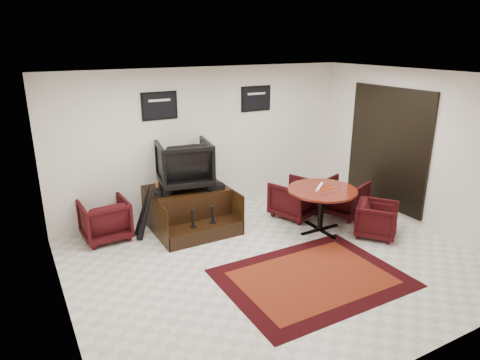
# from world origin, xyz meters

# --- Properties ---
(ground) EXTENTS (6.00, 6.00, 0.00)m
(ground) POSITION_xyz_m (0.00, 0.00, 0.00)
(ground) COLOR silver
(ground) RESTS_ON ground
(room_shell) EXTENTS (6.02, 5.02, 2.81)m
(room_shell) POSITION_xyz_m (0.41, 0.12, 1.79)
(room_shell) COLOR white
(room_shell) RESTS_ON ground
(area_rug) EXTENTS (2.55, 1.92, 0.01)m
(area_rug) POSITION_xyz_m (0.19, -0.65, 0.01)
(area_rug) COLOR black
(area_rug) RESTS_ON ground
(shine_podium) EXTENTS (1.39, 1.44, 0.72)m
(shine_podium) POSITION_xyz_m (-0.65, 1.91, 0.33)
(shine_podium) COLOR black
(shine_podium) RESTS_ON ground
(shine_chair) EXTENTS (1.06, 1.01, 0.95)m
(shine_chair) POSITION_xyz_m (-0.65, 2.05, 1.19)
(shine_chair) COLOR black
(shine_chair) RESTS_ON shine_podium
(shoes_pair) EXTENTS (0.24, 0.28, 0.10)m
(shoes_pair) POSITION_xyz_m (-1.19, 1.84, 0.77)
(shoes_pair) COLOR black
(shoes_pair) RESTS_ON shine_podium
(polish_kit) EXTENTS (0.29, 0.21, 0.09)m
(polish_kit) POSITION_xyz_m (-0.20, 1.67, 0.77)
(polish_kit) COLOR black
(polish_kit) RESTS_ON shine_podium
(umbrella_black) EXTENTS (0.34, 0.13, 0.91)m
(umbrella_black) POSITION_xyz_m (-1.49, 1.76, 0.45)
(umbrella_black) COLOR black
(umbrella_black) RESTS_ON ground
(umbrella_hooked) EXTENTS (0.33, 0.13, 0.90)m
(umbrella_hooked) POSITION_xyz_m (-1.47, 1.98, 0.45)
(umbrella_hooked) COLOR black
(umbrella_hooked) RESTS_ON ground
(armchair_side) EXTENTS (0.79, 0.74, 0.77)m
(armchair_side) POSITION_xyz_m (-2.11, 2.10, 0.39)
(armchair_side) COLOR black
(armchair_side) RESTS_ON ground
(meeting_table) EXTENTS (1.21, 1.21, 0.79)m
(meeting_table) POSITION_xyz_m (1.32, 0.57, 0.70)
(meeting_table) COLOR #3F0F09
(meeting_table) RESTS_ON ground
(table_chair_back) EXTENTS (0.97, 0.94, 0.79)m
(table_chair_back) POSITION_xyz_m (1.31, 1.35, 0.39)
(table_chair_back) COLOR black
(table_chair_back) RESTS_ON ground
(table_chair_window) EXTENTS (0.92, 0.95, 0.77)m
(table_chair_window) POSITION_xyz_m (2.20, 0.95, 0.39)
(table_chair_window) COLOR black
(table_chair_window) RESTS_ON ground
(table_chair_corner) EXTENTS (0.90, 0.89, 0.67)m
(table_chair_corner) POSITION_xyz_m (2.03, -0.07, 0.34)
(table_chair_corner) COLOR black
(table_chair_corner) RESTS_ON ground
(paper_roll) EXTENTS (0.36, 0.30, 0.05)m
(paper_roll) POSITION_xyz_m (1.30, 0.63, 0.82)
(paper_roll) COLOR white
(paper_roll) RESTS_ON meeting_table
(table_clutter) EXTENTS (0.57, 0.37, 0.01)m
(table_clutter) POSITION_xyz_m (1.36, 0.50, 0.80)
(table_clutter) COLOR #D9410C
(table_clutter) RESTS_ON meeting_table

